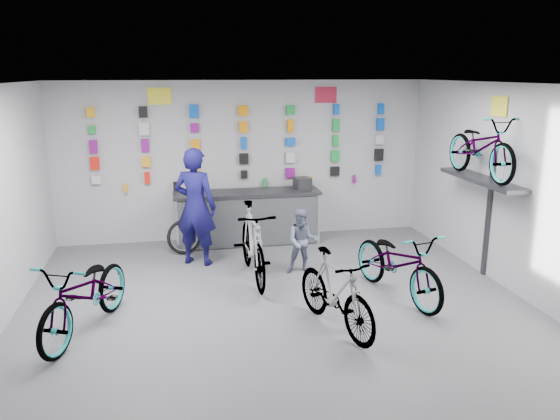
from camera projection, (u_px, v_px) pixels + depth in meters
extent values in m
plane|color=#4F4F54|center=(286.00, 326.00, 6.95)|extent=(8.00, 8.00, 0.00)
plane|color=white|center=(286.00, 85.00, 6.21)|extent=(8.00, 8.00, 0.00)
plane|color=#B0B0B2|center=(243.00, 161.00, 10.38)|extent=(7.00, 0.00, 7.00)
plane|color=#B0B0B2|center=(445.00, 406.00, 2.78)|extent=(7.00, 0.00, 7.00)
plane|color=#B0B0B2|center=(544.00, 200.00, 7.23)|extent=(0.00, 8.00, 8.00)
cube|color=black|center=(247.00, 220.00, 10.22)|extent=(2.60, 0.60, 0.90)
cube|color=silver|center=(250.00, 223.00, 9.92)|extent=(2.60, 0.02, 0.90)
cube|color=silver|center=(177.00, 226.00, 9.68)|extent=(0.04, 0.04, 0.96)
cube|color=silver|center=(319.00, 219.00, 10.17)|extent=(0.04, 0.04, 0.96)
cube|color=black|center=(247.00, 193.00, 10.09)|extent=(2.70, 0.66, 0.06)
cube|color=silver|center=(96.00, 180.00, 9.88)|extent=(0.16, 0.06, 0.16)
cube|color=#F91D0E|center=(147.00, 178.00, 10.04)|extent=(0.10, 0.06, 0.21)
cube|color=#FFA818|center=(196.00, 176.00, 10.21)|extent=(0.15, 0.06, 0.24)
cube|color=black|center=(244.00, 174.00, 10.38)|extent=(0.12, 0.06, 0.15)
cube|color=#831080|center=(290.00, 173.00, 10.55)|extent=(0.17, 0.06, 0.18)
cube|color=black|center=(335.00, 171.00, 10.72)|extent=(0.18, 0.06, 0.18)
cube|color=blue|center=(378.00, 170.00, 10.88)|extent=(0.11, 0.06, 0.20)
cube|color=#F91D0E|center=(95.00, 163.00, 9.80)|extent=(0.15, 0.06, 0.23)
cube|color=#FFA818|center=(146.00, 162.00, 9.97)|extent=(0.15, 0.06, 0.18)
cube|color=orange|center=(196.00, 160.00, 10.14)|extent=(0.13, 0.06, 0.21)
cube|color=black|center=(244.00, 159.00, 10.31)|extent=(0.17, 0.06, 0.20)
cube|color=silver|center=(290.00, 157.00, 10.47)|extent=(0.17, 0.06, 0.20)
cube|color=green|center=(335.00, 156.00, 10.64)|extent=(0.16, 0.06, 0.22)
cube|color=black|center=(379.00, 155.00, 10.81)|extent=(0.17, 0.06, 0.24)
cube|color=#831080|center=(93.00, 147.00, 9.73)|extent=(0.13, 0.06, 0.23)
cube|color=#831080|center=(145.00, 145.00, 9.90)|extent=(0.13, 0.06, 0.23)
cube|color=orange|center=(195.00, 144.00, 10.06)|extent=(0.17, 0.06, 0.17)
cube|color=blue|center=(244.00, 143.00, 10.23)|extent=(0.10, 0.06, 0.23)
cube|color=blue|center=(290.00, 142.00, 10.40)|extent=(0.18, 0.06, 0.15)
cube|color=green|center=(336.00, 141.00, 10.57)|extent=(0.11, 0.06, 0.22)
cube|color=silver|center=(380.00, 140.00, 10.74)|extent=(0.16, 0.06, 0.18)
cube|color=green|center=(92.00, 130.00, 9.65)|extent=(0.12, 0.06, 0.14)
cube|color=silver|center=(144.00, 129.00, 9.82)|extent=(0.18, 0.06, 0.23)
cube|color=#831080|center=(195.00, 128.00, 9.99)|extent=(0.15, 0.06, 0.17)
cube|color=orange|center=(243.00, 127.00, 10.16)|extent=(0.15, 0.06, 0.21)
cube|color=orange|center=(290.00, 126.00, 10.33)|extent=(0.11, 0.06, 0.24)
cube|color=green|center=(336.00, 125.00, 10.49)|extent=(0.14, 0.06, 0.24)
cube|color=blue|center=(380.00, 124.00, 10.66)|extent=(0.15, 0.06, 0.23)
cube|color=#FFA818|center=(91.00, 113.00, 9.58)|extent=(0.14, 0.06, 0.17)
cube|color=black|center=(143.00, 112.00, 9.75)|extent=(0.15, 0.06, 0.20)
cube|color=blue|center=(194.00, 111.00, 9.92)|extent=(0.17, 0.06, 0.24)
cube|color=orange|center=(243.00, 111.00, 10.08)|extent=(0.18, 0.06, 0.19)
cube|color=green|center=(291.00, 110.00, 10.25)|extent=(0.15, 0.06, 0.17)
cube|color=blue|center=(337.00, 109.00, 10.42)|extent=(0.11, 0.06, 0.21)
cube|color=blue|center=(381.00, 109.00, 10.59)|extent=(0.11, 0.06, 0.21)
cylinder|color=#FFA818|center=(125.00, 188.00, 9.99)|extent=(0.07, 0.07, 0.16)
cylinder|color=black|center=(175.00, 186.00, 10.16)|extent=(0.07, 0.07, 0.16)
cylinder|color=green|center=(265.00, 183.00, 10.48)|extent=(0.07, 0.07, 0.16)
cylinder|color=orange|center=(310.00, 181.00, 10.65)|extent=(0.07, 0.07, 0.16)
cylinder|color=#831080|center=(354.00, 179.00, 10.81)|extent=(0.07, 0.07, 0.16)
cube|color=#333338|center=(481.00, 180.00, 8.33)|extent=(0.38, 1.90, 0.06)
cube|color=#333338|center=(489.00, 214.00, 8.49)|extent=(0.04, 0.10, 2.00)
cube|color=#FFF333|center=(159.00, 96.00, 9.78)|extent=(0.42, 0.02, 0.30)
cube|color=#BF223D|center=(326.00, 95.00, 10.36)|extent=(0.42, 0.02, 0.30)
cube|color=#FFF333|center=(499.00, 106.00, 8.09)|extent=(0.02, 0.40, 0.30)
imported|color=gray|center=(86.00, 294.00, 6.66)|extent=(1.37, 2.06, 1.02)
imported|color=gray|center=(336.00, 292.00, 6.76)|extent=(0.92, 1.72, 1.00)
imported|color=gray|center=(398.00, 263.00, 7.74)|extent=(1.13, 2.06, 1.03)
imported|color=gray|center=(253.00, 243.00, 8.39)|extent=(0.60, 1.97, 1.18)
imported|color=gray|center=(481.00, 147.00, 8.19)|extent=(0.63, 1.80, 0.95)
imported|color=#110E47|center=(195.00, 207.00, 9.00)|extent=(0.85, 0.75, 1.97)
imported|color=slate|center=(303.00, 241.00, 8.68)|extent=(0.57, 0.48, 1.05)
torus|color=black|center=(184.00, 237.00, 9.67)|extent=(0.64, 0.32, 0.62)
torus|color=silver|center=(184.00, 237.00, 9.67)|extent=(0.52, 0.23, 0.50)
cube|color=black|center=(302.00, 183.00, 10.25)|extent=(0.32, 0.34, 0.22)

